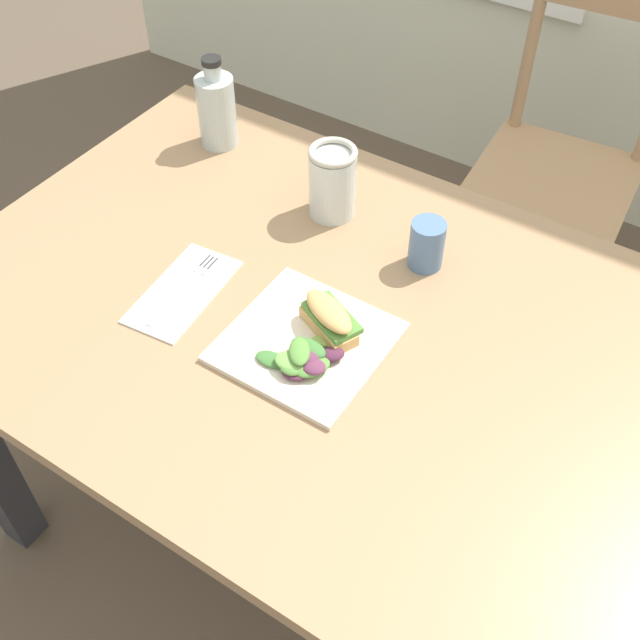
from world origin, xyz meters
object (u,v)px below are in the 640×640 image
object	(u,v)px
chair_wooden_far	(559,168)
sandwich_half_front	(329,318)
cup_extra_side	(427,244)
dining_table	(331,368)
bottle_cold_brew	(217,114)
mason_jar_iced_tea	(332,185)
plate_lunch	(306,342)
fork_on_napkin	(189,284)

from	to	relation	value
chair_wooden_far	sandwich_half_front	bearing A→B (deg)	-92.95
sandwich_half_front	cup_extra_side	size ratio (longest dim) A/B	1.31
chair_wooden_far	sandwich_half_front	size ratio (longest dim) A/B	7.42
dining_table	cup_extra_side	distance (m)	0.27
bottle_cold_brew	mason_jar_iced_tea	distance (m)	0.32
sandwich_half_front	mason_jar_iced_tea	distance (m)	0.31
sandwich_half_front	plate_lunch	bearing A→B (deg)	-117.26
sandwich_half_front	cup_extra_side	distance (m)	0.24
plate_lunch	fork_on_napkin	size ratio (longest dim) A/B	1.30
sandwich_half_front	cup_extra_side	bearing A→B (deg)	77.71
bottle_cold_brew	cup_extra_side	distance (m)	0.54
dining_table	plate_lunch	world-z (taller)	plate_lunch
chair_wooden_far	plate_lunch	bearing A→B (deg)	-93.86
dining_table	sandwich_half_front	bearing A→B (deg)	-66.61
dining_table	plate_lunch	size ratio (longest dim) A/B	5.56
fork_on_napkin	cup_extra_side	xyz separation A→B (m)	(0.31, 0.27, 0.04)
chair_wooden_far	cup_extra_side	xyz separation A→B (m)	(-0.00, -0.81, 0.34)
chair_wooden_far	sandwich_half_front	distance (m)	1.09
mason_jar_iced_tea	cup_extra_side	world-z (taller)	mason_jar_iced_tea
sandwich_half_front	cup_extra_side	world-z (taller)	cup_extra_side
plate_lunch	cup_extra_side	size ratio (longest dim) A/B	2.70
bottle_cold_brew	fork_on_napkin	bearing A→B (deg)	-59.14
sandwich_half_front	fork_on_napkin	size ratio (longest dim) A/B	0.63
dining_table	mason_jar_iced_tea	size ratio (longest dim) A/B	9.72
plate_lunch	bottle_cold_brew	bearing A→B (deg)	141.44
cup_extra_side	fork_on_napkin	bearing A→B (deg)	-139.20
mason_jar_iced_tea	plate_lunch	bearing A→B (deg)	-64.67
dining_table	sandwich_half_front	size ratio (longest dim) A/B	11.46
chair_wooden_far	sandwich_half_front	world-z (taller)	chair_wooden_far
dining_table	plate_lunch	xyz separation A→B (m)	(-0.01, -0.06, 0.12)
sandwich_half_front	mason_jar_iced_tea	xyz separation A→B (m)	(-0.16, 0.26, 0.02)
chair_wooden_far	sandwich_half_front	xyz separation A→B (m)	(-0.05, -1.04, 0.33)
bottle_cold_brew	cup_extra_side	bearing A→B (deg)	-10.43
chair_wooden_far	bottle_cold_brew	size ratio (longest dim) A/B	4.63
chair_wooden_far	fork_on_napkin	distance (m)	1.16
cup_extra_side	mason_jar_iced_tea	bearing A→B (deg)	171.16
dining_table	chair_wooden_far	bearing A→B (deg)	86.35
chair_wooden_far	plate_lunch	xyz separation A→B (m)	(-0.07, -1.08, 0.30)
mason_jar_iced_tea	cup_extra_side	size ratio (longest dim) A/B	1.54
dining_table	cup_extra_side	world-z (taller)	cup_extra_side
chair_wooden_far	fork_on_napkin	size ratio (longest dim) A/B	4.68
chair_wooden_far	bottle_cold_brew	world-z (taller)	bottle_cold_brew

